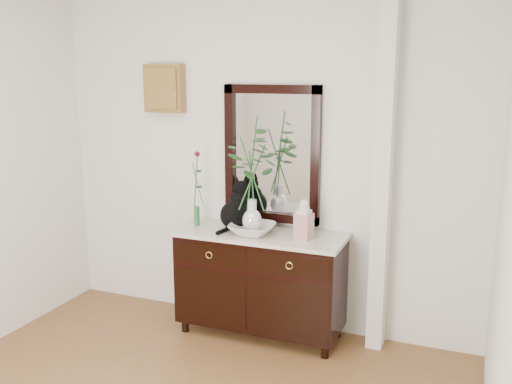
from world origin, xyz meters
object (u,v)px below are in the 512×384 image
at_px(cat, 236,205).
at_px(ginger_jar, 304,219).
at_px(sideboard, 261,278).
at_px(lotus_bowl, 252,229).

bearing_deg(cat, ginger_jar, -0.59).
bearing_deg(sideboard, lotus_bowl, -127.84).
relative_size(lotus_bowl, ginger_jar, 1.11).
bearing_deg(lotus_bowl, ginger_jar, 5.17).
xyz_separation_m(cat, ginger_jar, (0.59, -0.09, -0.04)).
height_order(cat, lotus_bowl, cat).
bearing_deg(ginger_jar, sideboard, 175.99).
bearing_deg(cat, lotus_bowl, -25.82).
relative_size(cat, lotus_bowl, 1.10).
bearing_deg(lotus_bowl, sideboard, 52.16).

